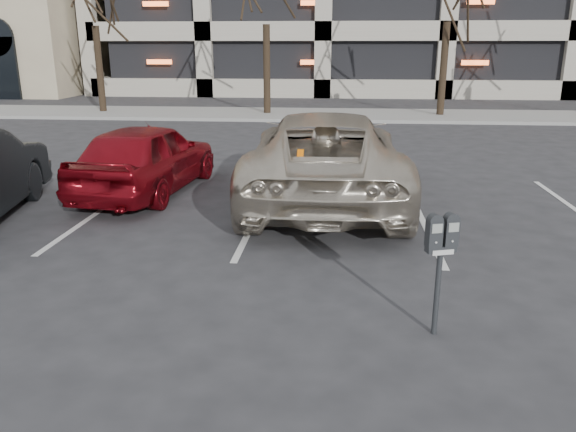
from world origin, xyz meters
TOP-DOWN VIEW (x-y plane):
  - ground at (0.00, 0.00)m, footprint 140.00×140.00m
  - sidewalk at (0.00, 16.00)m, footprint 80.00×4.00m
  - stall_lines at (-1.40, 2.30)m, footprint 16.90×5.20m
  - parking_meter at (0.98, -2.00)m, footprint 0.34×0.21m
  - suv_silver at (-0.27, 3.07)m, footprint 2.89×6.03m
  - car_red at (-3.77, 3.30)m, footprint 2.07×4.28m

SIDE VIEW (x-z plane):
  - ground at x=0.00m, z-range 0.00..0.00m
  - stall_lines at x=-1.40m, z-range 0.00..0.01m
  - sidewalk at x=0.00m, z-range 0.00..0.12m
  - car_red at x=-3.77m, z-range 0.00..1.41m
  - suv_silver at x=-0.27m, z-range 0.00..1.66m
  - parking_meter at x=0.98m, z-range 0.33..1.58m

